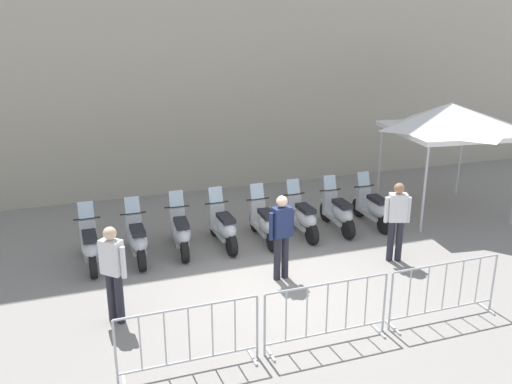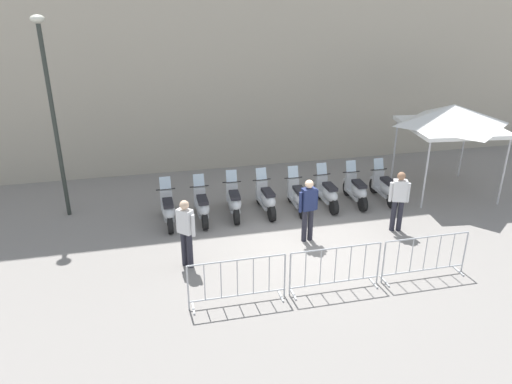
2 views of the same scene
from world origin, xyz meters
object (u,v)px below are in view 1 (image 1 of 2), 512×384
motorcycle_5 (302,218)px  barrier_segment_0 (189,340)px  barrier_segment_1 (327,314)px  officer_by_barriers (113,269)px  barrier_segment_2 (444,292)px  officer_near_row_end (397,217)px  motorcycle_3 (224,227)px  motorcycle_2 (181,232)px  canopy_tent (450,118)px  motorcycle_0 (90,246)px  officer_mid_plaza (282,233)px  motorcycle_1 (137,240)px  motorcycle_4 (265,223)px  motorcycle_7 (373,208)px  motorcycle_6 (339,213)px

motorcycle_5 → barrier_segment_0: (-3.11, -4.63, 0.07)m
barrier_segment_1 → officer_by_barriers: size_ratio=1.21×
barrier_segment_2 → officer_near_row_end: (0.26, 2.36, 0.46)m
motorcycle_3 → motorcycle_5: (1.91, 0.23, 0.00)m
motorcycle_2 → canopy_tent: canopy_tent is taller
motorcycle_0 → officer_mid_plaza: officer_mid_plaza is taller
motorcycle_1 → officer_near_row_end: bearing=-12.6°
motorcycle_4 → officer_mid_plaza: 1.94m
motorcycle_3 → motorcycle_7: (3.82, 0.47, 0.00)m
motorcycle_3 → motorcycle_7: size_ratio=1.00×
motorcycle_4 → motorcycle_5: size_ratio=1.00×
motorcycle_3 → motorcycle_4: bearing=3.3°
motorcycle_0 → motorcycle_7: size_ratio=1.00×
motorcycle_7 → motorcycle_1: bearing=-172.0°
barrier_segment_2 → officer_mid_plaza: (-2.31, 2.06, 0.46)m
motorcycle_2 → barrier_segment_1: motorcycle_2 is taller
motorcycle_0 → motorcycle_3: same height
motorcycle_2 → motorcycle_6: 3.86m
motorcycle_2 → officer_by_barriers: (-1.32, -2.67, 0.53)m
motorcycle_7 → barrier_segment_2: motorcycle_7 is taller
motorcycle_4 → motorcycle_6: size_ratio=1.00×
motorcycle_4 → barrier_segment_1: motorcycle_4 is taller
motorcycle_2 → canopy_tent: size_ratio=0.59×
motorcycle_1 → barrier_segment_2: 6.19m
motorcycle_1 → barrier_segment_2: bearing=-34.9°
motorcycle_0 → officer_mid_plaza: bearing=-20.2°
motorcycle_5 → officer_near_row_end: (1.51, -1.74, 0.53)m
motorcycle_4 → officer_by_barriers: (-3.25, -2.82, 0.53)m
barrier_segment_1 → officer_near_row_end: 3.61m
barrier_segment_0 → officer_mid_plaza: officer_mid_plaza is taller
motorcycle_0 → officer_near_row_end: officer_near_row_end is taller
motorcycle_6 → motorcycle_0: bearing=-172.1°
motorcycle_4 → barrier_segment_2: bearing=-60.6°
motorcycle_3 → officer_by_barriers: 3.62m
barrier_segment_0 → officer_by_barriers: (-1.09, 1.64, 0.46)m
officer_near_row_end → officer_by_barriers: bearing=-167.7°
motorcycle_0 → officer_near_row_end: (6.29, -1.07, 0.53)m
motorcycle_1 → motorcycle_2: size_ratio=1.00×
officer_near_row_end → canopy_tent: (2.60, 2.59, 1.54)m
motorcycle_5 → canopy_tent: bearing=11.6°
motorcycle_2 → barrier_segment_2: size_ratio=0.82×
motorcycle_1 → officer_by_barriers: 2.52m
motorcycle_7 → barrier_segment_1: bearing=-121.6°
motorcycle_6 → motorcycle_7: (0.96, 0.12, 0.00)m
officer_mid_plaza → motorcycle_6: bearing=47.2°
motorcycle_6 → officer_mid_plaza: size_ratio=1.00×
motorcycle_1 → barrier_segment_1: size_ratio=0.82×
motorcycle_4 → barrier_segment_1: (0.03, -4.19, 0.07)m
barrier_segment_0 → barrier_segment_2: (4.37, 0.53, 0.00)m
motorcycle_7 → officer_near_row_end: (-0.40, -1.99, 0.53)m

